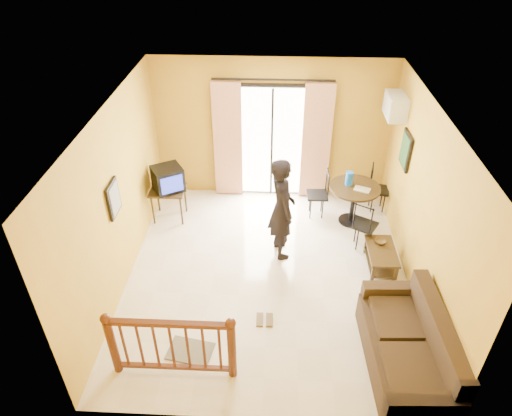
{
  "coord_description": "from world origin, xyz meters",
  "views": [
    {
      "loc": [
        0.07,
        -5.52,
        5.14
      ],
      "look_at": [
        -0.2,
        0.2,
        1.18
      ],
      "focal_mm": 32.0,
      "sensor_mm": 36.0,
      "label": 1
    }
  ],
  "objects_px": {
    "coffee_table": "(381,256)",
    "sofa": "(410,350)",
    "television": "(168,179)",
    "standing_person": "(282,209)",
    "dining_table": "(354,194)"
  },
  "relations": [
    {
      "from": "television",
      "to": "dining_table",
      "type": "xyz_separation_m",
      "value": [
        3.4,
        0.04,
        -0.26
      ]
    },
    {
      "from": "sofa",
      "to": "coffee_table",
      "type": "bearing_deg",
      "value": 87.75
    },
    {
      "from": "dining_table",
      "to": "standing_person",
      "type": "relative_size",
      "value": 0.51
    },
    {
      "from": "coffee_table",
      "to": "sofa",
      "type": "distance_m",
      "value": 1.95
    },
    {
      "from": "coffee_table",
      "to": "television",
      "type": "bearing_deg",
      "value": 161.61
    },
    {
      "from": "television",
      "to": "dining_table",
      "type": "relative_size",
      "value": 0.72
    },
    {
      "from": "standing_person",
      "to": "coffee_table",
      "type": "bearing_deg",
      "value": -116.51
    },
    {
      "from": "television",
      "to": "sofa",
      "type": "height_order",
      "value": "television"
    },
    {
      "from": "dining_table",
      "to": "coffee_table",
      "type": "bearing_deg",
      "value": -75.95
    },
    {
      "from": "dining_table",
      "to": "sofa",
      "type": "relative_size",
      "value": 0.47
    },
    {
      "from": "television",
      "to": "coffee_table",
      "type": "distance_m",
      "value": 3.97
    },
    {
      "from": "dining_table",
      "to": "coffee_table",
      "type": "height_order",
      "value": "dining_table"
    },
    {
      "from": "television",
      "to": "coffee_table",
      "type": "relative_size",
      "value": 0.82
    },
    {
      "from": "sofa",
      "to": "standing_person",
      "type": "xyz_separation_m",
      "value": [
        -1.66,
        2.27,
        0.56
      ]
    },
    {
      "from": "standing_person",
      "to": "television",
      "type": "bearing_deg",
      "value": 50.33
    }
  ]
}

